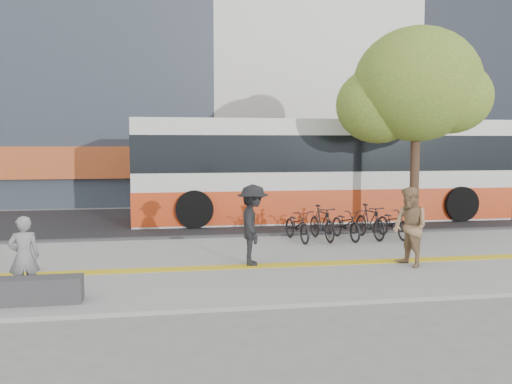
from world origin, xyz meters
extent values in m
plane|color=slate|center=(0.00, 0.00, 0.00)|extent=(120.00, 120.00, 0.00)
cube|color=gray|center=(0.00, 1.50, 0.04)|extent=(40.00, 7.00, 0.08)
cube|color=yellow|center=(0.00, 1.00, 0.09)|extent=(40.00, 0.45, 0.01)
cube|color=black|center=(0.00, 9.00, 0.03)|extent=(40.00, 8.00, 0.06)
cube|color=#343436|center=(0.00, 5.00, 0.07)|extent=(40.00, 0.25, 0.14)
cube|color=#C25124|center=(2.00, 14.05, 2.00)|extent=(19.00, 0.50, 1.40)
cube|color=#343436|center=(-2.60, -1.20, 0.30)|extent=(1.60, 0.45, 0.45)
cylinder|color=#3D261B|center=(7.20, 4.70, 1.68)|extent=(0.28, 0.28, 3.20)
ellipsoid|color=#486B23|center=(7.20, 4.70, 4.60)|extent=(3.80, 3.80, 3.42)
ellipsoid|color=#486B23|center=(6.20, 5.20, 4.00)|extent=(2.60, 2.60, 2.34)
ellipsoid|color=#486B23|center=(8.10, 4.30, 4.20)|extent=(2.40, 2.40, 2.16)
ellipsoid|color=#486B23|center=(7.50, 5.50, 5.40)|extent=(2.20, 2.20, 1.98)
cube|color=silver|center=(5.39, 8.50, 1.87)|extent=(13.54, 2.82, 3.61)
cube|color=red|center=(5.39, 8.50, 0.68)|extent=(13.57, 2.84, 1.13)
cube|color=black|center=(5.39, 8.50, 2.49)|extent=(13.57, 2.84, 1.24)
cylinder|color=black|center=(0.65, 7.09, 0.68)|extent=(1.24, 0.40, 1.24)
cylinder|color=black|center=(0.65, 9.91, 0.68)|extent=(1.24, 0.40, 1.24)
cylinder|color=black|center=(10.13, 7.09, 0.68)|extent=(1.24, 0.40, 1.24)
cylinder|color=black|center=(10.13, 9.91, 0.68)|extent=(1.24, 0.40, 1.24)
imported|color=black|center=(3.37, 4.00, 0.53)|extent=(0.83, 1.77, 0.90)
imported|color=black|center=(4.08, 4.00, 0.58)|extent=(0.70, 1.70, 0.99)
imported|color=black|center=(4.80, 4.00, 0.53)|extent=(0.83, 1.77, 0.90)
imported|color=black|center=(5.52, 4.00, 0.58)|extent=(0.70, 1.70, 0.99)
imported|color=black|center=(6.24, 4.00, 0.53)|extent=(0.83, 1.77, 0.90)
imported|color=black|center=(-2.85, -0.78, 0.82)|extent=(0.61, 0.48, 1.47)
imported|color=#93724D|center=(5.05, 0.41, 0.97)|extent=(0.86, 1.00, 1.78)
imported|color=black|center=(1.61, 1.16, 1.00)|extent=(0.83, 1.26, 1.83)
camera|label=1|loc=(-0.43, -11.07, 2.83)|focal=38.91mm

